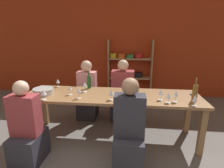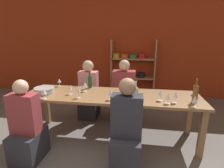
{
  "view_description": "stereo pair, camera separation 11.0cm",
  "coord_description": "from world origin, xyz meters",
  "views": [
    {
      "loc": [
        0.4,
        -1.21,
        1.69
      ],
      "look_at": [
        0.09,
        1.55,
        0.92
      ],
      "focal_mm": 28.0,
      "sensor_mm": 36.0,
      "label": 1
    },
    {
      "loc": [
        0.51,
        -1.19,
        1.69
      ],
      "look_at": [
        0.09,
        1.55,
        0.92
      ],
      "focal_mm": 28.0,
      "sensor_mm": 36.0,
      "label": 2
    }
  ],
  "objects": [
    {
      "name": "wine_glass_empty_c",
      "position": [
        -0.94,
        1.78,
        0.88
      ],
      "size": [
        0.07,
        0.07,
        0.15
      ],
      "color": "white",
      "rests_on": "dining_table"
    },
    {
      "name": "wine_glass_red_c",
      "position": [
        -0.56,
        1.37,
        0.88
      ],
      "size": [
        0.07,
        0.07,
        0.15
      ],
      "color": "white",
      "rests_on": "dining_table"
    },
    {
      "name": "wine_glass_red_e",
      "position": [
        1.26,
        1.1,
        0.88
      ],
      "size": [
        0.07,
        0.07,
        0.16
      ],
      "color": "white",
      "rests_on": "dining_table"
    },
    {
      "name": "person_far_b",
      "position": [
        0.24,
        2.24,
        0.44
      ],
      "size": [
        0.45,
        0.57,
        1.23
      ],
      "rotation": [
        0.0,
        0.0,
        3.14
      ],
      "color": "#2D2D38",
      "rests_on": "ground_plane"
    },
    {
      "name": "mixing_bowl",
      "position": [
        -1.01,
        1.36,
        0.82
      ],
      "size": [
        0.33,
        0.33,
        0.1
      ],
      "color": "#B7BABC",
      "rests_on": "dining_table"
    },
    {
      "name": "wine_glass_red_d",
      "position": [
        1.04,
        1.23,
        0.89
      ],
      "size": [
        0.07,
        0.07,
        0.17
      ],
      "color": "white",
      "rests_on": "dining_table"
    },
    {
      "name": "wine_glass_white_c",
      "position": [
        0.42,
        1.67,
        0.9
      ],
      "size": [
        0.07,
        0.07,
        0.17
      ],
      "color": "white",
      "rests_on": "dining_table"
    },
    {
      "name": "shelf_unit",
      "position": [
        0.34,
        3.63,
        0.64
      ],
      "size": [
        1.21,
        0.3,
        1.59
      ],
      "color": "tan",
      "rests_on": "ground_plane"
    },
    {
      "name": "person_near_b",
      "position": [
        0.39,
        0.73,
        0.46
      ],
      "size": [
        0.37,
        0.46,
        1.23
      ],
      "color": "#2D2D38",
      "rests_on": "ground_plane"
    },
    {
      "name": "person_near_a",
      "position": [
        -0.96,
        0.74,
        0.42
      ],
      "size": [
        0.37,
        0.47,
        1.15
      ],
      "color": "#2D2D38",
      "rests_on": "ground_plane"
    },
    {
      "name": "wine_bottle_dark",
      "position": [
        -0.35,
        1.77,
        0.9
      ],
      "size": [
        0.07,
        0.07,
        0.32
      ],
      "color": "#1E4C23",
      "rests_on": "dining_table"
    },
    {
      "name": "wine_bottle_green",
      "position": [
        0.49,
        1.25,
        0.89
      ],
      "size": [
        0.07,
        0.07,
        0.29
      ],
      "color": "#B2C6C1",
      "rests_on": "dining_table"
    },
    {
      "name": "wine_glass_red_a",
      "position": [
        -0.87,
        1.1,
        0.89
      ],
      "size": [
        0.08,
        0.08,
        0.17
      ],
      "color": "white",
      "rests_on": "dining_table"
    },
    {
      "name": "wine_glass_white_b",
      "position": [
        0.12,
        1.21,
        0.89
      ],
      "size": [
        0.08,
        0.08,
        0.16
      ],
      "color": "white",
      "rests_on": "dining_table"
    },
    {
      "name": "wall_back_red",
      "position": [
        0.0,
        3.83,
        1.35
      ],
      "size": [
        8.8,
        0.06,
        2.7
      ],
      "color": "#B23819",
      "rests_on": "ground_plane"
    },
    {
      "name": "wine_glass_white_a",
      "position": [
        -0.37,
        1.55,
        0.89
      ],
      "size": [
        0.08,
        0.08,
        0.17
      ],
      "color": "white",
      "rests_on": "dining_table"
    },
    {
      "name": "wine_glass_empty_a",
      "position": [
        -0.37,
        1.22,
        0.9
      ],
      "size": [
        0.07,
        0.07,
        0.18
      ],
      "color": "white",
      "rests_on": "dining_table"
    },
    {
      "name": "person_far_a",
      "position": [
        -0.5,
        2.19,
        0.46
      ],
      "size": [
        0.38,
        0.48,
        1.21
      ],
      "rotation": [
        0.0,
        0.0,
        3.14
      ],
      "color": "#2D2D38",
      "rests_on": "ground_plane"
    },
    {
      "name": "wine_bottle_amber",
      "position": [
        1.33,
        1.31,
        0.91
      ],
      "size": [
        0.07,
        0.07,
        0.34
      ],
      "color": "brown",
      "rests_on": "dining_table"
    },
    {
      "name": "cell_phone",
      "position": [
        1.39,
        1.54,
        0.78
      ],
      "size": [
        0.07,
        0.15,
        0.01
      ],
      "color": "#1E2338",
      "rests_on": "dining_table"
    },
    {
      "name": "wine_glass_red_b",
      "position": [
        0.94,
        1.18,
        0.88
      ],
      "size": [
        0.08,
        0.08,
        0.15
      ],
      "color": "white",
      "rests_on": "dining_table"
    },
    {
      "name": "dining_table",
      "position": [
        0.09,
        1.45,
        0.69
      ],
      "size": [
        2.82,
        0.81,
        0.77
      ],
      "color": "olive",
      "rests_on": "ground_plane"
    },
    {
      "name": "wine_glass_empty_b",
      "position": [
        0.85,
        1.29,
        0.89
      ],
      "size": [
        0.07,
        0.07,
        0.16
      ],
      "color": "white",
      "rests_on": "dining_table"
    }
  ]
}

